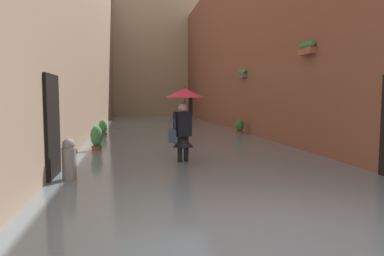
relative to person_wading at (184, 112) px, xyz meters
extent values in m
plane|color=slate|center=(-0.47, -9.03, -1.41)|extent=(69.23, 69.23, 0.00)
cube|color=slate|center=(-0.47, -9.03, -1.32)|extent=(7.36, 33.69, 0.18)
cube|color=brown|center=(-4.65, -9.03, 3.03)|extent=(1.80, 31.69, 8.88)
cube|color=#66605B|center=(-3.65, -6.80, 1.31)|extent=(0.20, 0.70, 0.18)
ellipsoid|color=#387F3D|center=(-3.65, -6.80, 1.47)|extent=(0.28, 0.76, 0.24)
cube|color=#9E563D|center=(-3.65, -0.92, 1.64)|extent=(0.20, 0.70, 0.18)
ellipsoid|color=#387F3D|center=(-3.65, -0.92, 1.80)|extent=(0.28, 0.76, 0.24)
cube|color=black|center=(2.79, 1.23, -0.31)|extent=(0.08, 1.10, 2.20)
cube|color=tan|center=(-0.47, -23.78, 4.16)|extent=(10.16, 1.80, 11.15)
cube|color=#2D2319|center=(0.11, 0.05, -1.36)|extent=(0.20, 0.26, 0.10)
cylinder|color=black|center=(0.11, 0.05, -0.96)|extent=(0.16, 0.16, 0.71)
cube|color=#2D2319|center=(-0.06, -0.03, -1.36)|extent=(0.20, 0.26, 0.10)
cylinder|color=black|center=(-0.06, -0.03, -0.96)|extent=(0.16, 0.16, 0.71)
cube|color=black|center=(0.03, 0.01, -0.30)|extent=(0.44, 0.35, 0.60)
cone|color=black|center=(0.03, 0.01, -0.72)|extent=(0.66, 0.66, 0.28)
sphere|color=#DBB293|center=(0.03, 0.01, 0.10)|extent=(0.22, 0.22, 0.22)
cylinder|color=black|center=(-0.19, -0.08, 0.12)|extent=(0.11, 0.11, 0.44)
cylinder|color=black|center=(0.24, 0.10, -0.24)|extent=(0.11, 0.11, 0.48)
cylinder|color=black|center=(-0.03, -0.01, 0.23)|extent=(0.02, 0.02, 0.45)
cone|color=red|center=(-0.03, -0.01, 0.45)|extent=(0.98, 0.98, 0.22)
cylinder|color=black|center=(-0.03, -0.01, 0.59)|extent=(0.01, 0.01, 0.08)
cube|color=#334766|center=(0.30, 0.15, -0.58)|extent=(0.17, 0.28, 0.32)
torus|color=#334766|center=(0.30, 0.15, -0.30)|extent=(0.14, 0.28, 0.30)
cylinder|color=#66605B|center=(2.45, -6.59, -1.27)|extent=(0.31, 0.31, 0.27)
torus|color=#56524E|center=(2.45, -6.59, -1.14)|extent=(0.34, 0.34, 0.04)
ellipsoid|color=#428947|center=(2.45, -6.59, -0.86)|extent=(0.35, 0.35, 0.56)
cylinder|color=brown|center=(2.29, -2.24, -1.26)|extent=(0.28, 0.28, 0.30)
torus|color=brown|center=(2.29, -2.24, -1.11)|extent=(0.32, 0.32, 0.04)
ellipsoid|color=#428947|center=(2.29, -2.24, -0.80)|extent=(0.35, 0.35, 0.62)
cylinder|color=brown|center=(-3.37, -6.22, -1.26)|extent=(0.31, 0.31, 0.30)
torus|color=brown|center=(-3.37, -6.22, -1.11)|extent=(0.35, 0.35, 0.04)
ellipsoid|color=#2D7033|center=(-3.37, -6.22, -0.85)|extent=(0.37, 0.37, 0.50)
cylinder|color=gray|center=(2.44, 1.52, -1.01)|extent=(0.26, 0.26, 0.80)
sphere|color=gray|center=(2.44, 1.52, -0.55)|extent=(0.24, 0.24, 0.24)
camera|label=1|loc=(1.25, 8.45, 0.33)|focal=32.88mm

